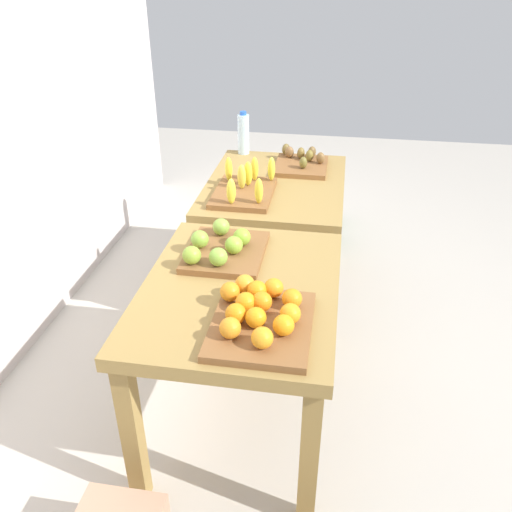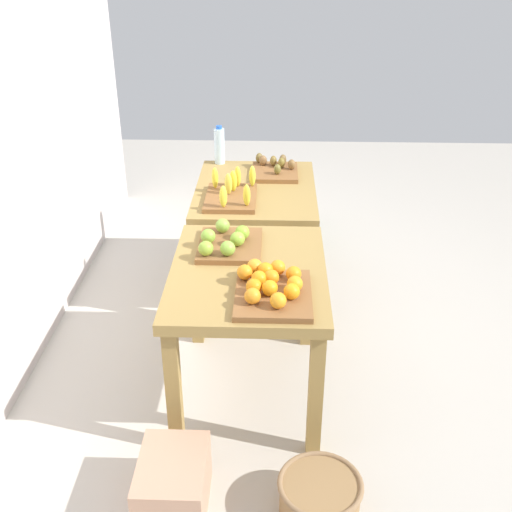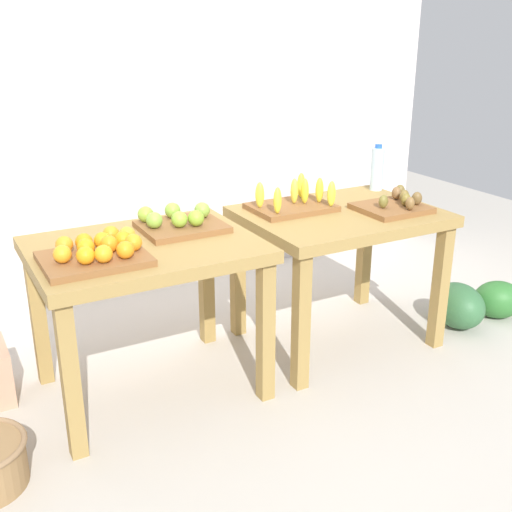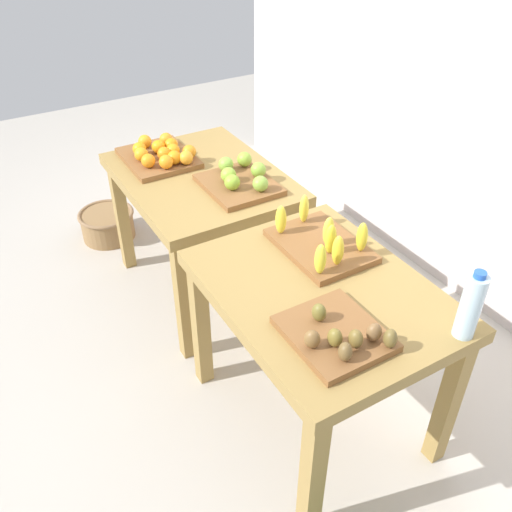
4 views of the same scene
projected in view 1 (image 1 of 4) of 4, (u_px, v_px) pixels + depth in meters
name	position (u px, v px, depth m)	size (l,w,h in m)	color
ground_plane	(260.00, 346.00, 3.04)	(8.00, 8.00, 0.00)	#B5AEA3
display_table_left	(240.00, 308.00, 2.23)	(1.04, 0.80, 0.78)	olive
display_table_right	(275.00, 200.00, 3.19)	(1.04, 0.80, 0.78)	olive
orange_bin	(260.00, 315.00, 1.93)	(0.45, 0.37, 0.11)	brown
apple_bin	(223.00, 248.00, 2.36)	(0.40, 0.34, 0.11)	brown
banana_crate	(245.00, 188.00, 2.95)	(0.44, 0.32, 0.17)	brown
kiwi_bin	(302.00, 163.00, 3.32)	(0.37, 0.32, 0.10)	brown
water_bottle	(243.00, 134.00, 3.50)	(0.08, 0.08, 0.28)	silver
watermelon_pile	(319.00, 219.00, 4.16)	(0.66, 0.39, 0.27)	#2D6A2C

